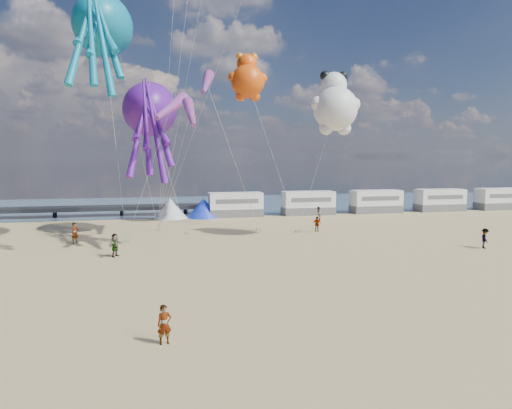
% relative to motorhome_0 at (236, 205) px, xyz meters
% --- Properties ---
extents(ground, '(120.00, 120.00, 0.00)m').
position_rel_motorhome_0_xyz_m(ground, '(-6.00, -40.00, -1.50)').
color(ground, tan).
rests_on(ground, ground).
extents(water, '(120.00, 120.00, 0.00)m').
position_rel_motorhome_0_xyz_m(water, '(-6.00, 15.00, -1.48)').
color(water, '#3C5C73').
rests_on(water, ground).
extents(motorhome_0, '(6.60, 2.50, 3.00)m').
position_rel_motorhome_0_xyz_m(motorhome_0, '(0.00, 0.00, 0.00)').
color(motorhome_0, silver).
rests_on(motorhome_0, ground).
extents(motorhome_1, '(6.60, 2.50, 3.00)m').
position_rel_motorhome_0_xyz_m(motorhome_1, '(9.50, 0.00, 0.00)').
color(motorhome_1, silver).
rests_on(motorhome_1, ground).
extents(motorhome_2, '(6.60, 2.50, 3.00)m').
position_rel_motorhome_0_xyz_m(motorhome_2, '(19.00, 0.00, 0.00)').
color(motorhome_2, silver).
rests_on(motorhome_2, ground).
extents(motorhome_3, '(6.60, 2.50, 3.00)m').
position_rel_motorhome_0_xyz_m(motorhome_3, '(28.50, 0.00, 0.00)').
color(motorhome_3, silver).
rests_on(motorhome_3, ground).
extents(motorhome_4, '(6.60, 2.50, 3.00)m').
position_rel_motorhome_0_xyz_m(motorhome_4, '(38.00, 0.00, 0.00)').
color(motorhome_4, silver).
rests_on(motorhome_4, ground).
extents(tent_white, '(4.00, 4.00, 2.40)m').
position_rel_motorhome_0_xyz_m(tent_white, '(-8.00, 0.00, -0.30)').
color(tent_white, white).
rests_on(tent_white, ground).
extents(tent_blue, '(4.00, 4.00, 2.40)m').
position_rel_motorhome_0_xyz_m(tent_blue, '(-4.00, 0.00, -0.30)').
color(tent_blue, '#1933CC').
rests_on(tent_blue, ground).
extents(standing_person, '(0.65, 0.50, 1.60)m').
position_rel_motorhome_0_xyz_m(standing_person, '(-9.16, -37.94, -0.70)').
color(standing_person, tan).
rests_on(standing_person, ground).
extents(beachgoer_1, '(0.84, 0.95, 1.64)m').
position_rel_motorhome_0_xyz_m(beachgoer_1, '(8.83, -5.74, -0.68)').
color(beachgoer_1, '#7F6659').
rests_on(beachgoer_1, ground).
extents(beachgoer_2, '(0.90, 0.99, 1.65)m').
position_rel_motorhome_0_xyz_m(beachgoer_2, '(16.64, -23.87, -0.68)').
color(beachgoer_2, '#7F6659').
rests_on(beachgoer_2, ground).
extents(beachgoer_3, '(1.14, 1.01, 1.53)m').
position_rel_motorhome_0_xyz_m(beachgoer_3, '(6.03, -13.21, -0.73)').
color(beachgoer_3, '#7F6659').
rests_on(beachgoer_3, ground).
extents(beachgoer_4, '(0.93, 1.09, 1.75)m').
position_rel_motorhome_0_xyz_m(beachgoer_4, '(-12.58, -20.89, -0.62)').
color(beachgoer_4, '#7F6659').
rests_on(beachgoer_4, ground).
extents(beachgoer_5, '(1.55, 1.63, 1.84)m').
position_rel_motorhome_0_xyz_m(beachgoer_5, '(-16.44, -14.83, -0.58)').
color(beachgoer_5, '#7F6659').
rests_on(beachgoer_5, ground).
extents(sandbag_a, '(0.50, 0.35, 0.22)m').
position_rel_motorhome_0_xyz_m(sandbag_a, '(-12.18, -15.16, -1.39)').
color(sandbag_a, gray).
rests_on(sandbag_a, ground).
extents(sandbag_b, '(0.50, 0.35, 0.22)m').
position_rel_motorhome_0_xyz_m(sandbag_b, '(-6.82, -12.27, -1.39)').
color(sandbag_b, gray).
rests_on(sandbag_b, ground).
extents(sandbag_c, '(0.50, 0.35, 0.22)m').
position_rel_motorhome_0_xyz_m(sandbag_c, '(4.02, -13.24, -1.39)').
color(sandbag_c, gray).
rests_on(sandbag_c, ground).
extents(sandbag_d, '(0.50, 0.35, 0.22)m').
position_rel_motorhome_0_xyz_m(sandbag_d, '(0.52, -11.12, -1.39)').
color(sandbag_d, gray).
rests_on(sandbag_d, ground).
extents(sandbag_e, '(0.50, 0.35, 0.22)m').
position_rel_motorhome_0_xyz_m(sandbag_e, '(-9.48, -9.41, -1.39)').
color(sandbag_e, gray).
rests_on(sandbag_e, ground).
extents(kite_octopus_teal, '(6.50, 10.60, 11.27)m').
position_rel_motorhome_0_xyz_m(kite_octopus_teal, '(-13.47, -15.76, 16.53)').
color(kite_octopus_teal, '#0A7291').
extents(kite_octopus_purple, '(6.76, 10.92, 11.61)m').
position_rel_motorhome_0_xyz_m(kite_octopus_purple, '(-9.99, -11.00, 10.38)').
color(kite_octopus_purple, '#511389').
extents(kite_panda, '(4.92, 4.65, 6.69)m').
position_rel_motorhome_0_xyz_m(kite_panda, '(6.12, -17.30, 10.16)').
color(kite_panda, silver).
extents(kite_teddy_orange, '(5.52, 5.39, 6.01)m').
position_rel_motorhome_0_xyz_m(kite_teddy_orange, '(0.02, -8.05, 13.77)').
color(kite_teddy_orange, '#DF4A0B').
extents(windsock_left, '(3.40, 5.97, 6.03)m').
position_rel_motorhome_0_xyz_m(windsock_left, '(-8.25, -19.18, 9.75)').
color(windsock_left, red).
extents(windsock_mid, '(2.10, 5.47, 5.38)m').
position_rel_motorhome_0_xyz_m(windsock_mid, '(-4.94, -14.33, 12.47)').
color(windsock_mid, red).
extents(windsock_right, '(1.10, 4.37, 4.34)m').
position_rel_motorhome_0_xyz_m(windsock_right, '(-6.85, -20.89, 9.21)').
color(windsock_right, red).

